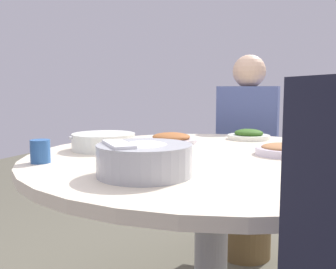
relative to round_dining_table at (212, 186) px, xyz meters
The scene contains 9 objects.
round_dining_table is the anchor object (origin of this frame).
rice_bowl 0.42m from the round_dining_table, 11.64° to the right, with size 0.26×0.26×0.10m.
soup_bowl 0.45m from the round_dining_table, 84.51° to the right, with size 0.24×0.24×0.06m.
dish_greens 0.52m from the round_dining_table, behind, with size 0.20×0.20×0.05m.
dish_tofu_braise 0.29m from the round_dining_table, 116.44° to the left, with size 0.20×0.20×0.04m.
dish_stirfry 0.37m from the round_dining_table, 132.54° to the right, with size 0.23×0.23×0.05m.
tea_cup_near 0.60m from the round_dining_table, 53.18° to the right, with size 0.06×0.06×0.07m, color #2C599B.
stool_for_diner_right 1.04m from the round_dining_table, behind, with size 0.30×0.30×0.44m, color brown.
diner_right 0.95m from the round_dining_table, behind, with size 0.36×0.35×0.76m.
Camera 1 is at (1.30, 0.39, 1.01)m, focal length 41.00 mm.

